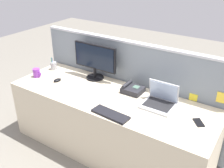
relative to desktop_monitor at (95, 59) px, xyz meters
name	(u,v)px	position (x,y,z in m)	size (l,w,h in m)	color
ground_plane	(110,148)	(0.39, -0.28, -0.95)	(10.00, 10.00, 0.00)	slate
desk	(110,123)	(0.39, -0.28, -0.59)	(2.26, 0.77, 0.71)	beige
cubicle_divider	(129,89)	(0.39, 0.15, -0.35)	(2.40, 0.08, 1.20)	gray
desktop_monitor	(95,59)	(0.00, 0.00, 0.00)	(0.57, 0.21, 0.42)	black
laptop	(160,100)	(0.91, -0.15, -0.19)	(0.31, 0.28, 0.23)	#B2B5BC
desk_phone	(132,89)	(0.55, -0.07, -0.21)	(0.22, 0.19, 0.09)	#232328
keyboard_main	(110,114)	(0.60, -0.57, -0.23)	(0.37, 0.13, 0.02)	black
computer_mouse_right_hand	(57,80)	(-0.32, -0.32, -0.22)	(0.06, 0.10, 0.03)	black
pen_cup	(54,66)	(-0.60, -0.09, -0.19)	(0.08, 0.08, 0.17)	#99999E
cell_phone_silver_slab	(112,95)	(0.41, -0.26, -0.23)	(0.07, 0.13, 0.01)	#B7BAC1
cell_phone_black_slab	(199,123)	(1.32, -0.25, -0.23)	(0.07, 0.13, 0.01)	black
coffee_mug	(37,73)	(-0.61, -0.37, -0.19)	(0.12, 0.08, 0.10)	purple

